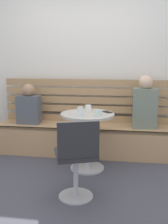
# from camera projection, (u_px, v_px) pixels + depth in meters

# --- Properties ---
(ground) EXTENTS (8.00, 8.00, 0.00)m
(ground) POSITION_uv_depth(u_px,v_px,m) (71.00, 190.00, 3.01)
(ground) COLOR #42424C
(back_wall) EXTENTS (5.20, 0.10, 2.90)m
(back_wall) POSITION_uv_depth(u_px,v_px,m) (90.00, 56.00, 4.32)
(back_wall) COLOR silver
(back_wall) RESTS_ON ground
(booth_bench) EXTENTS (2.70, 0.52, 0.44)m
(booth_bench) POSITION_uv_depth(u_px,v_px,m) (86.00, 139.00, 4.13)
(booth_bench) COLOR tan
(booth_bench) RESTS_ON ground
(booth_backrest) EXTENTS (2.65, 0.04, 0.66)m
(booth_backrest) POSITION_uv_depth(u_px,v_px,m) (88.00, 100.00, 4.26)
(booth_backrest) COLOR #A68157
(booth_backrest) RESTS_ON booth_bench
(cafe_table) EXTENTS (0.68, 0.68, 0.74)m
(cafe_table) POSITION_uv_depth(u_px,v_px,m) (87.00, 130.00, 3.50)
(cafe_table) COLOR #ADADB2
(cafe_table) RESTS_ON ground
(white_chair) EXTENTS (0.51, 0.51, 0.85)m
(white_chair) POSITION_uv_depth(u_px,v_px,m) (77.00, 157.00, 2.73)
(white_chair) COLOR #ADADB2
(white_chair) RESTS_ON ground
(person_adult) EXTENTS (0.34, 0.22, 0.75)m
(person_adult) POSITION_uv_depth(u_px,v_px,m) (145.00, 105.00, 3.89)
(person_adult) COLOR slate
(person_adult) RESTS_ON booth_bench
(person_child_left) EXTENTS (0.34, 0.22, 0.61)m
(person_child_left) POSITION_uv_depth(u_px,v_px,m) (29.00, 106.00, 4.17)
(person_child_left) COLOR #4C515B
(person_child_left) RESTS_ON booth_bench
(cup_glass_short) EXTENTS (0.08, 0.08, 0.08)m
(cup_glass_short) POSITION_uv_depth(u_px,v_px,m) (98.00, 113.00, 3.30)
(cup_glass_short) COLOR silver
(cup_glass_short) RESTS_ON cafe_table
(cup_espresso_small) EXTENTS (0.06, 0.06, 0.05)m
(cup_espresso_small) POSITION_uv_depth(u_px,v_px,m) (90.00, 111.00, 3.49)
(cup_espresso_small) COLOR silver
(cup_espresso_small) RESTS_ON cafe_table
(cup_water_clear) EXTENTS (0.07, 0.07, 0.11)m
(cup_water_clear) POSITION_uv_depth(u_px,v_px,m) (80.00, 111.00, 3.31)
(cup_water_clear) COLOR white
(cup_water_clear) RESTS_ON cafe_table
(cup_ceramic_white) EXTENTS (0.08, 0.08, 0.07)m
(cup_ceramic_white) POSITION_uv_depth(u_px,v_px,m) (88.00, 108.00, 3.67)
(cup_ceramic_white) COLOR white
(cup_ceramic_white) RESTS_ON cafe_table
(phone_on_table) EXTENTS (0.14, 0.15, 0.01)m
(phone_on_table) POSITION_uv_depth(u_px,v_px,m) (107.00, 112.00, 3.53)
(phone_on_table) COLOR black
(phone_on_table) RESTS_ON cafe_table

